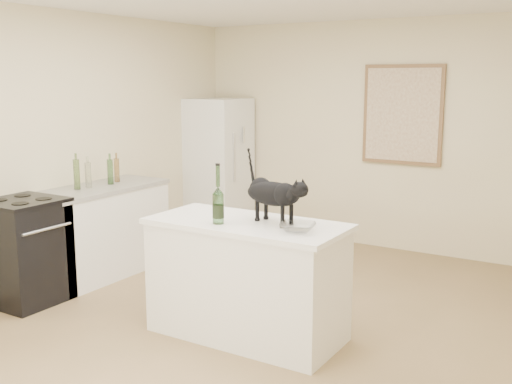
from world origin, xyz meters
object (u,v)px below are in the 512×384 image
(wine_bottle, at_px, (218,197))
(glass_bowl, at_px, (298,227))
(black_cat, at_px, (273,197))
(fridge, at_px, (218,166))
(stove, at_px, (25,252))

(wine_bottle, height_order, glass_bowl, wine_bottle)
(black_cat, xyz_separation_m, glass_bowl, (0.27, -0.13, -0.17))
(fridge, xyz_separation_m, glass_bowl, (2.52, -2.63, 0.08))
(stove, relative_size, glass_bowl, 3.55)
(fridge, xyz_separation_m, black_cat, (2.25, -2.50, 0.25))
(stove, distance_m, fridge, 2.98)
(stove, height_order, black_cat, black_cat)
(stove, bearing_deg, fridge, 90.00)
(black_cat, bearing_deg, wine_bottle, -127.72)
(fridge, bearing_deg, wine_bottle, -54.92)
(stove, bearing_deg, black_cat, 11.39)
(black_cat, height_order, glass_bowl, black_cat)
(black_cat, height_order, wine_bottle, black_cat)
(fridge, height_order, black_cat, fridge)
(fridge, distance_m, glass_bowl, 3.64)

